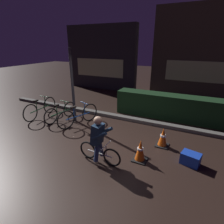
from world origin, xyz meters
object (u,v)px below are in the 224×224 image
at_px(traffic_cone_far, 163,137).
at_px(blue_crate, 191,159).
at_px(parked_bike_center_left, 78,116).
at_px(cyclist, 99,139).
at_px(street_post, 73,87).
at_px(parked_bike_leftmost, 41,108).
at_px(parked_bike_left_mid, 61,112).
at_px(traffic_cone_near, 140,151).

bearing_deg(traffic_cone_far, blue_crate, -34.87).
distance_m(parked_bike_center_left, cyclist, 2.38).
height_order(street_post, parked_bike_center_left, street_post).
xyz_separation_m(street_post, parked_bike_leftmost, (-1.51, -0.26, -0.99)).
relative_size(street_post, parked_bike_left_mid, 1.75).
height_order(street_post, cyclist, street_post).
relative_size(parked_bike_center_left, cyclist, 1.32).
relative_size(parked_bike_leftmost, parked_bike_center_left, 1.06).
distance_m(traffic_cone_near, cyclist, 1.10).
bearing_deg(cyclist, blue_crate, 24.98).
relative_size(traffic_cone_far, cyclist, 0.46).
bearing_deg(traffic_cone_near, street_post, 156.73).
bearing_deg(parked_bike_left_mid, parked_bike_leftmost, 102.66).
relative_size(traffic_cone_near, cyclist, 0.47).
bearing_deg(cyclist, parked_bike_center_left, 140.54).
height_order(street_post, traffic_cone_near, street_post).
bearing_deg(traffic_cone_far, street_post, 174.24).
distance_m(parked_bike_left_mid, parked_bike_center_left, 0.88).
distance_m(street_post, parked_bike_center_left, 1.07).
bearing_deg(parked_bike_leftmost, parked_bike_center_left, -91.23).
bearing_deg(parked_bike_leftmost, traffic_cone_near, -105.48).
xyz_separation_m(parked_bike_leftmost, blue_crate, (5.72, -0.64, -0.21)).
relative_size(traffic_cone_near, traffic_cone_far, 1.02).
bearing_deg(parked_bike_left_mid, street_post, -65.76).
distance_m(parked_bike_center_left, traffic_cone_near, 2.91).
xyz_separation_m(traffic_cone_far, cyclist, (-1.31, -1.44, 0.35)).
xyz_separation_m(street_post, traffic_cone_far, (3.41, -0.34, -1.07)).
xyz_separation_m(traffic_cone_far, blue_crate, (0.80, -0.56, -0.13)).
xyz_separation_m(parked_bike_leftmost, traffic_cone_near, (4.53, -1.04, -0.08)).
bearing_deg(parked_bike_center_left, traffic_cone_near, -92.32).
bearing_deg(parked_bike_center_left, street_post, 76.40).
bearing_deg(parked_bike_center_left, blue_crate, -80.41).
bearing_deg(parked_bike_left_mid, blue_crate, -91.37).
height_order(parked_bike_leftmost, parked_bike_center_left, parked_bike_leftmost).
bearing_deg(blue_crate, traffic_cone_far, 145.13).
distance_m(parked_bike_leftmost, traffic_cone_far, 4.92).
bearing_deg(traffic_cone_far, parked_bike_left_mid, 177.46).
bearing_deg(blue_crate, street_post, 167.92).
relative_size(street_post, parked_bike_leftmost, 1.54).
distance_m(traffic_cone_near, traffic_cone_far, 1.03).
height_order(parked_bike_leftmost, parked_bike_left_mid, parked_bike_leftmost).
xyz_separation_m(traffic_cone_near, cyclist, (-0.92, -0.49, 0.35)).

